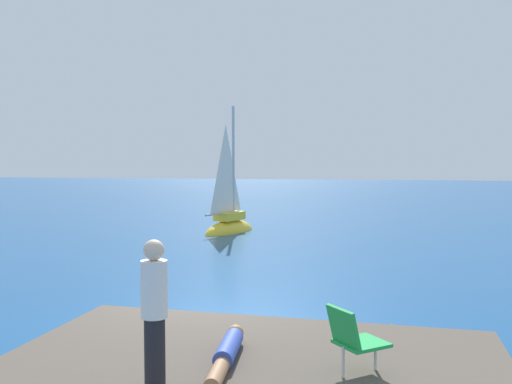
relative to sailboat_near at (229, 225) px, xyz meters
name	(u,v)px	position (x,y,z in m)	size (l,w,h in m)	color
ground_plane	(213,328)	(2.93, -13.11, -0.32)	(160.00, 160.00, 0.00)	navy
boulder_seaward	(413,371)	(6.35, -14.53, -0.32)	(1.38, 1.10, 0.76)	brown
boulder_inland	(370,363)	(5.74, -14.35, -0.32)	(0.99, 0.79, 0.54)	brown
sailboat_near	(229,225)	(0.00, 0.00, 0.00)	(2.13, 3.27, 5.91)	yellow
person_sunbather	(227,352)	(4.01, -16.33, 0.42)	(0.33, 1.76, 0.25)	#334CB2
person_standing	(154,311)	(3.48, -17.34, 1.17)	(0.28, 0.28, 1.62)	black
beach_chair	(353,337)	(5.52, -16.46, 0.75)	(0.76, 0.75, 0.80)	green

